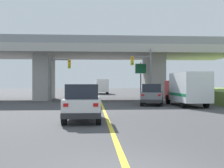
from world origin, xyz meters
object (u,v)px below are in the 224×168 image
object	(u,v)px
suv_lead	(83,102)
semi_truck_distant	(102,86)
traffic_signal_nearside	(144,69)
box_truck	(187,89)
highway_sign	(141,73)
traffic_signal_farside	(57,72)
suv_crossing	(152,94)

from	to	relation	value
suv_lead	semi_truck_distant	bearing A→B (deg)	86.68
traffic_signal_nearside	semi_truck_distant	distance (m)	24.72
box_truck	highway_sign	size ratio (longest dim) A/B	1.48
box_truck	traffic_signal_nearside	size ratio (longest dim) A/B	1.17
semi_truck_distant	traffic_signal_nearside	bearing A→B (deg)	-80.71
highway_sign	suv_lead	bearing A→B (deg)	-109.05
traffic_signal_farside	suv_lead	bearing A→B (deg)	-77.66
box_truck	traffic_signal_farside	world-z (taller)	traffic_signal_farside
traffic_signal_nearside	highway_sign	size ratio (longest dim) A/B	1.26
highway_sign	box_truck	bearing A→B (deg)	-74.14
suv_lead	traffic_signal_farside	xyz separation A→B (m)	(-3.40, 15.54, 2.33)
suv_crossing	traffic_signal_nearside	distance (m)	5.16
suv_lead	box_truck	world-z (taller)	box_truck
box_truck	semi_truck_distant	bearing A→B (deg)	102.89
suv_lead	suv_crossing	xyz separation A→B (m)	(6.19, 10.69, 0.00)
traffic_signal_farside	semi_truck_distant	size ratio (longest dim) A/B	0.73
suv_crossing	highway_sign	world-z (taller)	highway_sign
suv_lead	traffic_signal_nearside	size ratio (longest dim) A/B	0.72
box_truck	traffic_signal_farside	xyz separation A→B (m)	(-12.54, 6.06, 1.74)
suv_lead	box_truck	bearing A→B (deg)	46.04
suv_crossing	box_truck	xyz separation A→B (m)	(2.95, -1.22, 0.58)
highway_sign	semi_truck_distant	xyz separation A→B (m)	(-4.21, 20.64, -1.89)
suv_crossing	box_truck	distance (m)	3.24
suv_crossing	semi_truck_distant	bearing A→B (deg)	112.59
box_truck	traffic_signal_nearside	distance (m)	6.67
traffic_signal_nearside	highway_sign	world-z (taller)	traffic_signal_nearside
traffic_signal_farside	semi_truck_distant	distance (m)	24.63
suv_crossing	highway_sign	size ratio (longest dim) A/B	1.00
suv_crossing	box_truck	world-z (taller)	box_truck
box_truck	suv_crossing	bearing A→B (deg)	157.60
traffic_signal_nearside	traffic_signal_farside	xyz separation A→B (m)	(-9.66, 0.41, -0.30)
box_truck	suv_lead	bearing A→B (deg)	-133.96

